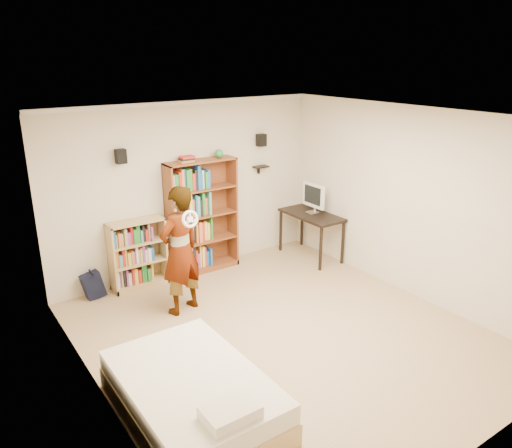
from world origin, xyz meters
The scene contains 14 objects.
ground centered at (0.00, 0.00, 0.00)m, with size 4.50×5.00×0.01m, color tan.
room_shell centered at (0.00, 0.00, 1.76)m, with size 4.52×5.02×2.71m.
crown_molding centered at (0.00, 0.00, 2.67)m, with size 4.50×5.00×0.06m.
speaker_left centered at (-1.05, 2.40, 2.00)m, with size 0.14×0.12×0.20m, color black.
speaker_right centered at (1.35, 2.40, 2.00)m, with size 0.14×0.12×0.20m, color black.
wall_shelf centered at (1.35, 2.41, 1.55)m, with size 0.25×0.16×0.03m, color black.
tall_bookshelf centered at (0.16, 2.33, 0.91)m, with size 1.15×0.33×1.81m, color brown, non-canonical shape.
low_bookshelf centered at (-0.94, 2.34, 0.52)m, with size 0.84×0.31×1.04m, color tan, non-canonical shape.
computer_desk centered at (1.94, 1.76, 0.39)m, with size 0.57×1.14×0.78m, color black, non-canonical shape.
imac centered at (2.00, 1.80, 1.03)m, with size 0.10×0.50×0.50m, color white, non-canonical shape.
daybed centered at (-1.62, -0.65, 0.28)m, with size 1.22×1.87×0.55m, color beige, non-canonical shape.
person centered at (-0.75, 1.29, 0.88)m, with size 0.64×0.42×1.77m, color black.
wii_wheel centered at (-0.75, 0.96, 1.41)m, with size 0.22×0.22×0.04m, color white.
navy_bag centered at (-1.64, 2.35, 0.20)m, with size 0.30×0.20×0.41m, color black, non-canonical shape.
Camera 1 is at (-3.41, -4.32, 3.36)m, focal length 35.00 mm.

